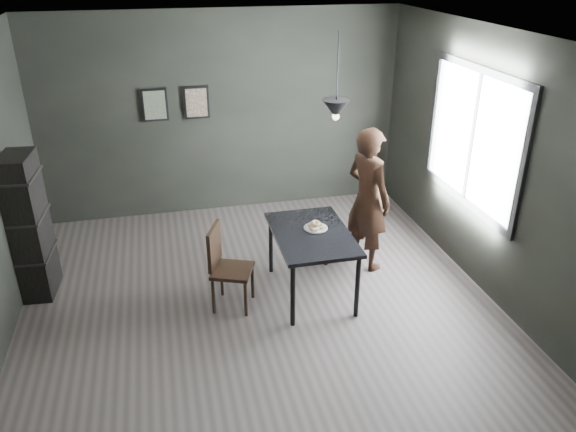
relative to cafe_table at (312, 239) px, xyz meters
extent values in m
plane|color=#3C3634|center=(-0.60, 0.00, -0.67)|extent=(5.00, 5.00, 0.00)
cube|color=black|center=(-0.60, 2.50, 0.73)|extent=(5.00, 0.10, 2.80)
cube|color=silver|center=(-0.60, 0.00, 2.13)|extent=(5.00, 5.00, 0.02)
cube|color=white|center=(1.88, 0.20, 0.93)|extent=(0.02, 1.80, 1.40)
cube|color=black|center=(1.87, 0.20, 0.93)|extent=(0.04, 1.96, 1.56)
cube|color=black|center=(0.00, 0.00, 0.06)|extent=(0.80, 1.20, 0.04)
cylinder|color=black|center=(-0.34, -0.54, -0.32)|extent=(0.05, 0.05, 0.71)
cylinder|color=black|center=(0.34, -0.54, -0.32)|extent=(0.05, 0.05, 0.71)
cylinder|color=black|center=(-0.34, 0.54, -0.32)|extent=(0.05, 0.05, 0.71)
cylinder|color=black|center=(0.34, 0.54, -0.32)|extent=(0.05, 0.05, 0.71)
cylinder|color=white|center=(0.06, 0.07, 0.08)|extent=(0.23, 0.23, 0.01)
torus|color=beige|center=(0.11, 0.07, 0.11)|extent=(0.11, 0.11, 0.04)
torus|color=beige|center=(0.04, 0.11, 0.11)|extent=(0.11, 0.11, 0.04)
torus|color=beige|center=(0.03, 0.03, 0.11)|extent=(0.11, 0.11, 0.04)
torus|color=beige|center=(0.06, 0.07, 0.15)|extent=(0.14, 0.14, 0.06)
imported|color=black|center=(0.80, 0.46, 0.19)|extent=(0.63, 0.74, 1.72)
cube|color=black|center=(-0.87, -0.05, -0.24)|extent=(0.52, 0.52, 0.04)
cube|color=black|center=(-1.04, 0.02, 0.04)|extent=(0.18, 0.39, 0.44)
cylinder|color=black|center=(-1.10, -0.15, -0.48)|extent=(0.03, 0.03, 0.39)
cylinder|color=black|center=(-0.78, -0.28, -0.48)|extent=(0.03, 0.03, 0.39)
cylinder|color=black|center=(-0.97, 0.17, -0.48)|extent=(0.03, 0.03, 0.39)
cylinder|color=black|center=(-0.65, 0.04, -0.48)|extent=(0.03, 0.03, 0.39)
cube|color=black|center=(-2.92, 0.72, 0.13)|extent=(0.35, 0.56, 1.61)
cylinder|color=black|center=(0.25, 0.10, 1.75)|extent=(0.01, 0.01, 0.75)
cone|color=black|center=(0.25, 0.10, 1.38)|extent=(0.28, 0.28, 0.18)
sphere|color=#FFE0B2|center=(0.25, 0.10, 1.30)|extent=(0.07, 0.07, 0.07)
cube|color=black|center=(-1.50, 2.47, 0.93)|extent=(0.34, 0.03, 0.44)
cube|color=#384F40|center=(-1.50, 2.45, 0.93)|extent=(0.28, 0.01, 0.38)
cube|color=black|center=(-0.95, 2.47, 0.93)|extent=(0.34, 0.03, 0.44)
cube|color=brown|center=(-0.95, 2.45, 0.93)|extent=(0.28, 0.01, 0.38)
camera|label=1|loc=(-1.47, -5.10, 2.82)|focal=35.00mm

